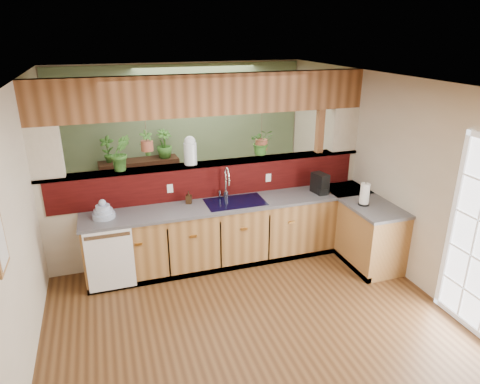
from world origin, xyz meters
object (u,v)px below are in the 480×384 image
object	(u,v)px
coffee_maker	(320,184)
glass_jar	(190,150)
faucet	(226,182)
dish_stack	(103,212)
shelving_console	(141,184)
paper_towel	(365,195)
soap_dispenser	(189,197)

from	to	relation	value
coffee_maker	glass_jar	world-z (taller)	glass_jar
faucet	dish_stack	distance (m)	1.68
faucet	shelving_console	distance (m)	2.43
glass_jar	paper_towel	bearing A→B (deg)	-25.11
soap_dispenser	paper_towel	size ratio (longest dim) A/B	0.53
soap_dispenser	paper_towel	distance (m)	2.39
dish_stack	shelving_console	world-z (taller)	dish_stack
paper_towel	shelving_console	bearing A→B (deg)	133.05
dish_stack	soap_dispenser	world-z (taller)	dish_stack
paper_towel	shelving_console	world-z (taller)	paper_towel
soap_dispenser	faucet	bearing A→B (deg)	0.39
coffee_maker	paper_towel	bearing A→B (deg)	-70.12
soap_dispenser	paper_towel	xyz separation A→B (m)	(2.26, -0.79, 0.06)
paper_towel	glass_jar	bearing A→B (deg)	154.89
dish_stack	coffee_maker	distance (m)	3.03
faucet	dish_stack	xyz separation A→B (m)	(-1.67, -0.14, -0.18)
paper_towel	shelving_console	distance (m)	4.03
paper_towel	glass_jar	size ratio (longest dim) A/B	0.82
faucet	dish_stack	world-z (taller)	faucet
shelving_console	soap_dispenser	bearing A→B (deg)	-81.28
shelving_console	dish_stack	bearing A→B (deg)	-109.97
paper_towel	glass_jar	xyz separation A→B (m)	(-2.17, 1.02, 0.54)
coffee_maker	glass_jar	size ratio (longest dim) A/B	0.74
faucet	shelving_console	xyz separation A→B (m)	(-1.00, 2.12, -0.65)
paper_towel	shelving_console	size ratio (longest dim) A/B	0.23
faucet	coffee_maker	size ratio (longest dim) A/B	1.60
coffee_maker	soap_dispenser	bearing A→B (deg)	162.41
paper_towel	coffee_maker	bearing A→B (deg)	121.35
shelving_console	glass_jar	bearing A→B (deg)	-77.29
glass_jar	shelving_console	bearing A→B (deg)	106.34
dish_stack	shelving_console	xyz separation A→B (m)	(0.66, 2.26, -0.48)
shelving_console	paper_towel	bearing A→B (deg)	-50.59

